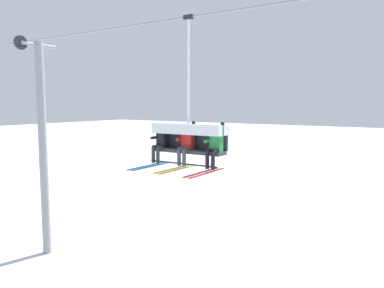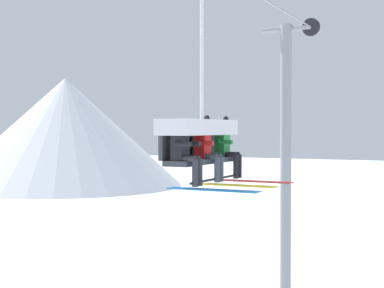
% 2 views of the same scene
% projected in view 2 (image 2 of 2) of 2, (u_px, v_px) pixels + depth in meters
% --- Properties ---
extents(mountain_peak_central, '(23.72, 23.72, 10.90)m').
position_uv_depth(mountain_peak_central, '(65.00, 132.00, 59.68)').
color(mountain_peak_central, white).
rests_on(mountain_peak_central, ground_plane).
extents(lift_tower_far, '(0.36, 1.88, 9.25)m').
position_uv_depth(lift_tower_far, '(286.00, 160.00, 18.79)').
color(lift_tower_far, gray).
rests_on(lift_tower_far, ground_plane).
extents(chairlift_chair, '(2.31, 0.74, 4.20)m').
position_uv_depth(chairlift_chair, '(198.00, 132.00, 11.33)').
color(chairlift_chair, '#33383D').
extents(skier_black, '(0.46, 1.70, 1.23)m').
position_uv_depth(skier_black, '(187.00, 152.00, 10.40)').
color(skier_black, black).
extents(skier_red, '(0.48, 1.70, 1.34)m').
position_uv_depth(skier_red, '(209.00, 149.00, 11.25)').
color(skier_red, red).
extents(skier_green, '(0.48, 1.70, 1.34)m').
position_uv_depth(skier_green, '(228.00, 147.00, 12.09)').
color(skier_green, '#23843D').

